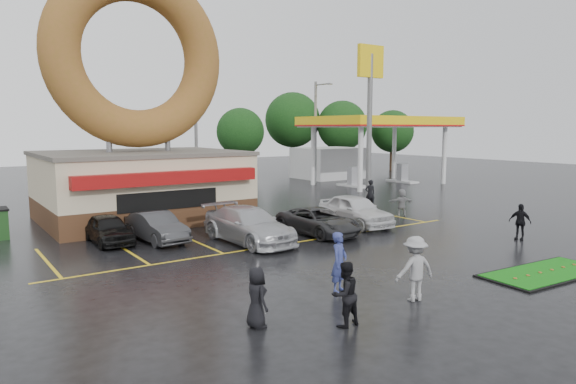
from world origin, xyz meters
TOP-DOWN VIEW (x-y plane):
  - ground at (0.00, 0.00)m, footprint 120.00×120.00m
  - donut_shop at (-3.00, 12.97)m, footprint 10.20×8.70m
  - gas_station at (20.00, 20.94)m, footprint 12.30×13.65m
  - shell_sign at (13.00, 12.00)m, footprint 2.20×0.36m
  - streetlight_mid at (4.00, 20.92)m, footprint 0.40×2.21m
  - streetlight_right at (16.00, 21.92)m, footprint 0.40×2.21m
  - tree_far_a at (26.00, 30.00)m, footprint 5.60×5.60m
  - tree_far_b at (32.00, 28.00)m, footprint 4.90×4.90m
  - tree_far_c at (22.00, 34.00)m, footprint 6.30×6.30m
  - tree_far_d at (14.00, 32.00)m, footprint 4.90×4.90m
  - car_black at (-6.20, 7.91)m, footprint 1.49×3.67m
  - car_dgrey at (-4.37, 7.04)m, footprint 1.72×4.04m
  - car_silver at (-1.14, 4.58)m, footprint 2.45×5.37m
  - car_grey at (2.38, 4.19)m, footprint 2.26×4.58m
  - car_white at (5.28, 4.83)m, footprint 2.19×4.75m
  - person_blue at (-2.32, -2.84)m, footprint 0.80×0.68m
  - person_blackjkt at (-3.99, -5.01)m, footprint 0.83×0.66m
  - person_hoodie at (-1.06, -4.70)m, footprint 1.35×0.96m
  - person_bystander at (-5.85, -3.81)m, footprint 0.51×0.77m
  - person_cameraman at (9.03, -1.85)m, footprint 0.61×1.02m
  - person_walker_near at (9.30, 5.41)m, footprint 1.50×1.04m
  - person_walker_far at (10.08, 8.76)m, footprint 0.75×0.63m
  - putting_green at (4.75, -5.42)m, footprint 5.02×2.45m

SIDE VIEW (x-z plane):
  - ground at x=0.00m, z-range 0.00..0.00m
  - putting_green at x=4.75m, z-range -0.27..0.34m
  - car_black at x=-6.20m, z-range 0.00..1.25m
  - car_grey at x=2.38m, z-range 0.00..1.25m
  - car_dgrey at x=-4.37m, z-range 0.00..1.30m
  - car_silver at x=-1.14m, z-range 0.00..1.52m
  - person_bystander at x=-5.85m, z-range 0.00..1.54m
  - person_walker_near at x=9.30m, z-range 0.00..1.56m
  - car_white at x=5.28m, z-range 0.00..1.58m
  - person_cameraman at x=9.03m, z-range 0.00..1.62m
  - person_blackjkt at x=-3.99m, z-range 0.00..1.66m
  - person_walker_far at x=10.08m, z-range 0.00..1.74m
  - person_blue at x=-2.32m, z-range 0.00..1.84m
  - person_hoodie at x=-1.06m, z-range 0.00..1.89m
  - gas_station at x=20.00m, z-range 0.75..6.65m
  - donut_shop at x=-3.00m, z-range -2.29..11.21m
  - tree_far_b at x=32.00m, z-range 1.03..8.03m
  - tree_far_d at x=14.00m, z-range 1.03..8.03m
  - streetlight_mid at x=4.00m, z-range 0.28..9.28m
  - streetlight_right at x=16.00m, z-range 0.28..9.28m
  - tree_far_a at x=26.00m, z-range 1.18..9.18m
  - tree_far_c at x=22.00m, z-range 1.34..10.34m
  - shell_sign at x=13.00m, z-range 2.08..12.68m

